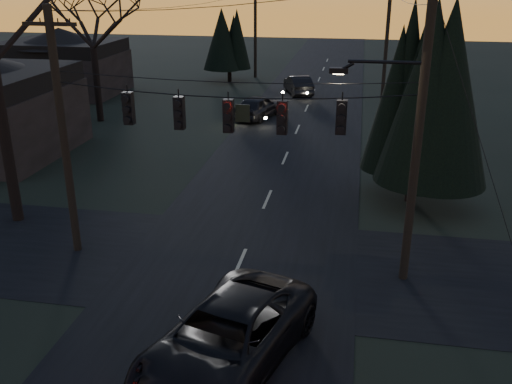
% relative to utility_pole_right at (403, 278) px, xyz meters
% --- Properties ---
extents(main_road, '(8.00, 120.00, 0.02)m').
position_rel_utility_pole_right_xyz_m(main_road, '(-5.50, 10.00, 0.01)').
color(main_road, black).
rests_on(main_road, ground).
extents(cross_road, '(60.00, 7.00, 0.02)m').
position_rel_utility_pole_right_xyz_m(cross_road, '(-5.50, 0.00, 0.01)').
color(cross_road, black).
rests_on(cross_road, ground).
extents(utility_pole_right, '(5.00, 0.30, 10.00)m').
position_rel_utility_pole_right_xyz_m(utility_pole_right, '(0.00, 0.00, 0.00)').
color(utility_pole_right, black).
rests_on(utility_pole_right, ground).
extents(utility_pole_left, '(1.80, 0.30, 8.50)m').
position_rel_utility_pole_right_xyz_m(utility_pole_left, '(-11.50, 0.00, 0.00)').
color(utility_pole_left, black).
rests_on(utility_pole_left, ground).
extents(utility_pole_far_r, '(1.80, 0.30, 8.50)m').
position_rel_utility_pole_right_xyz_m(utility_pole_far_r, '(0.00, 28.00, 0.00)').
color(utility_pole_far_r, black).
rests_on(utility_pole_far_r, ground).
extents(utility_pole_far_l, '(0.30, 0.30, 8.00)m').
position_rel_utility_pole_right_xyz_m(utility_pole_far_l, '(-11.50, 36.00, 0.00)').
color(utility_pole_far_l, black).
rests_on(utility_pole_far_l, ground).
extents(span_signal_assembly, '(11.50, 0.44, 1.55)m').
position_rel_utility_pole_right_xyz_m(span_signal_assembly, '(-5.74, 0.00, 5.28)').
color(span_signal_assembly, black).
rests_on(span_signal_assembly, ground).
extents(evergreen_right, '(4.04, 4.04, 7.73)m').
position_rel_utility_pole_right_xyz_m(evergreen_right, '(0.64, 6.98, 4.46)').
color(evergreen_right, black).
rests_on(evergreen_right, ground).
extents(bare_tree_dist, '(7.36, 7.36, 9.57)m').
position_rel_utility_pole_right_xyz_m(bare_tree_dist, '(-18.78, 17.91, 6.68)').
color(bare_tree_dist, black).
rests_on(bare_tree_dist, ground).
extents(evergreen_dist, '(3.63, 3.63, 5.99)m').
position_rel_utility_pole_right_xyz_m(evergreen_dist, '(-13.38, 33.37, 3.59)').
color(evergreen_dist, black).
rests_on(evergreen_dist, ground).
extents(house_left_far, '(9.00, 7.00, 5.20)m').
position_rel_utility_pole_right_xyz_m(house_left_far, '(-25.50, 26.00, 2.60)').
color(house_left_far, black).
rests_on(house_left_far, ground).
extents(suv_near, '(4.45, 6.62, 1.69)m').
position_rel_utility_pole_right_xyz_m(suv_near, '(-4.70, -5.37, 0.84)').
color(suv_near, black).
rests_on(suv_near, ground).
extents(sedan_oncoming_a, '(3.12, 4.94, 1.57)m').
position_rel_utility_pole_right_xyz_m(sedan_oncoming_a, '(-8.48, 20.48, 0.78)').
color(sedan_oncoming_a, black).
rests_on(sedan_oncoming_a, ground).
extents(sedan_oncoming_b, '(3.00, 4.85, 1.51)m').
position_rel_utility_pole_right_xyz_m(sedan_oncoming_b, '(-6.68, 28.98, 0.75)').
color(sedan_oncoming_b, black).
rests_on(sedan_oncoming_b, ground).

